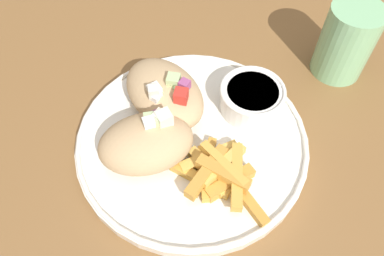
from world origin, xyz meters
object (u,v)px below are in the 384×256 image
at_px(plate, 192,140).
at_px(pita_sandwich_near, 146,142).
at_px(pita_sandwich_far, 164,93).
at_px(water_glass, 345,44).
at_px(sauce_ramekin, 251,97).
at_px(fries_pile, 218,173).

bearing_deg(plate, pita_sandwich_near, -120.62).
bearing_deg(pita_sandwich_far, water_glass, 73.05).
xyz_separation_m(plate, pita_sandwich_far, (-0.05, 0.02, 0.03)).
relative_size(plate, water_glass, 2.75).
distance_m(plate, sauce_ramekin, 0.09).
bearing_deg(water_glass, pita_sandwich_far, -127.26).
bearing_deg(pita_sandwich_near, fries_pile, -35.52).
xyz_separation_m(plate, water_glass, (0.09, 0.22, 0.04)).
bearing_deg(sauce_ramekin, fries_pile, -78.84).
relative_size(plate, sauce_ramekin, 3.46).
xyz_separation_m(fries_pile, sauce_ramekin, (-0.02, 0.11, 0.01)).
bearing_deg(sauce_ramekin, pita_sandwich_near, -115.49).
xyz_separation_m(pita_sandwich_near, water_glass, (0.12, 0.26, 0.01)).
xyz_separation_m(pita_sandwich_near, pita_sandwich_far, (-0.03, 0.07, -0.00)).
relative_size(pita_sandwich_near, sauce_ramekin, 1.63).
bearing_deg(fries_pile, plate, 152.54).
bearing_deg(plate, sauce_ramekin, 67.82).
bearing_deg(pita_sandwich_near, pita_sandwich_far, 62.12).
height_order(fries_pile, sauce_ramekin, sauce_ramekin).
height_order(plate, fries_pile, fries_pile).
relative_size(pita_sandwich_near, water_glass, 1.29).
distance_m(pita_sandwich_far, water_glass, 0.25).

